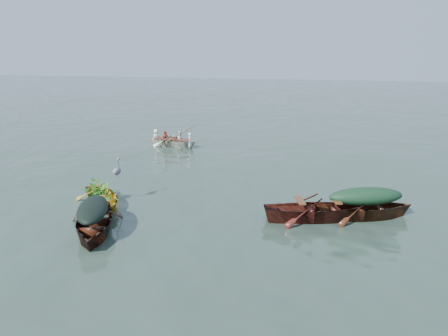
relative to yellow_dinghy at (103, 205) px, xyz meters
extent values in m
plane|color=#32463A|center=(3.47, -0.31, 0.00)|extent=(140.00, 140.00, 0.00)
imported|color=gold|center=(0.00, 0.00, 0.00)|extent=(3.16, 3.18, 0.84)
imported|color=#421B0F|center=(0.97, -2.07, 0.00)|extent=(2.97, 4.14, 0.98)
imported|color=#461B10|center=(8.10, 1.00, 0.00)|extent=(4.22, 2.65, 0.92)
imported|color=#531C14|center=(6.75, 0.47, 0.00)|extent=(4.49, 2.59, 0.99)
imported|color=white|center=(-1.16, 9.00, 0.00)|extent=(3.77, 1.60, 0.83)
ellipsoid|color=black|center=(0.97, -2.07, 0.69)|extent=(1.63, 2.27, 0.40)
ellipsoid|color=#16371D|center=(8.10, 1.00, 0.72)|extent=(2.32, 1.46, 0.52)
imported|color=#28631A|center=(-0.37, 0.41, 0.72)|extent=(1.13, 1.13, 0.60)
imported|color=white|center=(-1.16, 9.00, 0.80)|extent=(2.67, 1.33, 0.76)
camera|label=1|loc=(7.29, -11.78, 4.74)|focal=35.00mm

